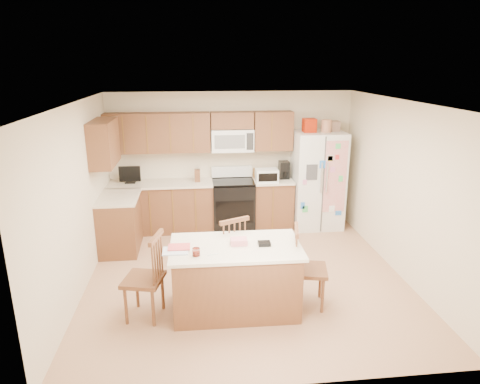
{
  "coord_description": "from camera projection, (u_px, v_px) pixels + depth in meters",
  "views": [
    {
      "loc": [
        -0.7,
        -5.59,
        3.0
      ],
      "look_at": [
        -0.05,
        0.35,
        1.18
      ],
      "focal_mm": 32.0,
      "sensor_mm": 36.0,
      "label": 1
    }
  ],
  "objects": [
    {
      "name": "ground",
      "position": [
        246.0,
        276.0,
        6.27
      ],
      "size": [
        4.5,
        4.5,
        0.0
      ],
      "primitive_type": "plane",
      "color": "tan",
      "rests_on": "ground"
    },
    {
      "name": "room_shell",
      "position": [
        246.0,
        181.0,
        5.85
      ],
      "size": [
        4.6,
        4.6,
        2.52
      ],
      "color": "beige",
      "rests_on": "ground"
    },
    {
      "name": "stove",
      "position": [
        233.0,
        204.0,
        7.97
      ],
      "size": [
        0.76,
        0.65,
        1.13
      ],
      "color": "black",
      "rests_on": "ground"
    },
    {
      "name": "windsor_chair_right",
      "position": [
        307.0,
        269.0,
        5.4
      ],
      "size": [
        0.52,
        0.53,
        1.05
      ],
      "color": "brown",
      "rests_on": "ground"
    },
    {
      "name": "windsor_chair_left",
      "position": [
        146.0,
        279.0,
        5.13
      ],
      "size": [
        0.54,
        0.56,
        1.08
      ],
      "color": "brown",
      "rests_on": "ground"
    },
    {
      "name": "cabinetry",
      "position": [
        179.0,
        185.0,
        7.6
      ],
      "size": [
        3.36,
        1.56,
        2.15
      ],
      "color": "brown",
      "rests_on": "ground"
    },
    {
      "name": "refrigerator",
      "position": [
        317.0,
        179.0,
        7.94
      ],
      "size": [
        0.9,
        0.79,
        2.04
      ],
      "color": "white",
      "rests_on": "ground"
    },
    {
      "name": "island",
      "position": [
        236.0,
        277.0,
        5.31
      ],
      "size": [
        1.67,
        0.95,
        0.96
      ],
      "color": "brown",
      "rests_on": "ground"
    },
    {
      "name": "windsor_chair_back",
      "position": [
        229.0,
        253.0,
        5.84
      ],
      "size": [
        0.59,
        0.58,
        1.05
      ],
      "color": "brown",
      "rests_on": "ground"
    }
  ]
}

